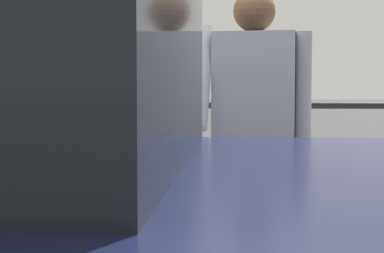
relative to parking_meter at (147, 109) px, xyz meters
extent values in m
cylinder|color=slate|center=(0.00, 0.00, -0.57)|extent=(0.07, 0.07, 1.02)
cylinder|color=#939699|center=(0.00, 0.00, 0.10)|extent=(0.18, 0.18, 0.33)
sphere|color=silver|center=(0.00, 0.00, 0.30)|extent=(0.18, 0.18, 0.18)
cube|color=black|center=(0.01, -0.09, 0.17)|extent=(0.10, 0.02, 0.07)
cube|color=green|center=(0.01, -0.09, 0.04)|extent=(0.11, 0.02, 0.09)
cylinder|color=slate|center=(0.70, -0.01, -0.65)|extent=(0.15, 0.15, 0.86)
cylinder|color=slate|center=(0.50, 0.00, -0.65)|extent=(0.15, 0.15, 0.86)
cube|color=gray|center=(0.60, 0.00, 0.10)|extent=(0.46, 0.26, 0.64)
sphere|color=brown|center=(0.60, 0.00, 0.54)|extent=(0.23, 0.23, 0.23)
cylinder|color=gray|center=(0.87, -0.03, 0.12)|extent=(0.09, 0.09, 0.61)
cylinder|color=gray|center=(0.32, -0.10, 0.18)|extent=(0.12, 0.36, 0.58)
cylinder|color=black|center=(-0.03, 2.40, -0.04)|extent=(24.00, 0.06, 0.06)
cylinder|color=black|center=(-0.03, 2.40, -0.51)|extent=(24.00, 0.05, 0.05)
cylinder|color=black|center=(-0.95, 2.40, -0.56)|extent=(0.06, 0.06, 1.04)
cylinder|color=black|center=(0.90, 2.40, -0.56)|extent=(0.06, 0.06, 1.04)
camera|label=1|loc=(0.54, -3.27, 0.11)|focal=55.09mm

